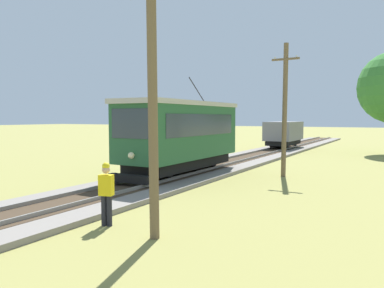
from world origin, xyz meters
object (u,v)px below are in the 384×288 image
(freight_car, at_px, (284,133))
(utility_pole_mid, at_px, (285,108))
(red_tram, at_px, (181,134))
(track_worker, at_px, (106,191))
(utility_pole_near_tram, at_px, (153,98))

(freight_car, bearing_deg, utility_pole_mid, -74.17)
(red_tram, relative_size, track_worker, 4.79)
(red_tram, height_order, utility_pole_mid, utility_pole_mid)
(utility_pole_mid, relative_size, track_worker, 3.79)
(freight_car, xyz_separation_m, utility_pole_mid, (4.49, -15.83, 1.92))
(utility_pole_near_tram, bearing_deg, track_worker, 170.63)
(red_tram, distance_m, freight_car, 18.58)
(red_tram, xyz_separation_m, utility_pole_near_tram, (4.49, -8.86, 1.31))
(red_tram, bearing_deg, utility_pole_near_tram, -63.14)
(freight_car, relative_size, track_worker, 2.91)
(utility_pole_mid, xyz_separation_m, track_worker, (-1.79, -11.30, -2.49))
(red_tram, height_order, track_worker, red_tram)
(red_tram, bearing_deg, utility_pole_mid, 31.38)
(utility_pole_near_tram, height_order, utility_pole_mid, utility_pole_near_tram)
(red_tram, relative_size, utility_pole_mid, 1.26)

